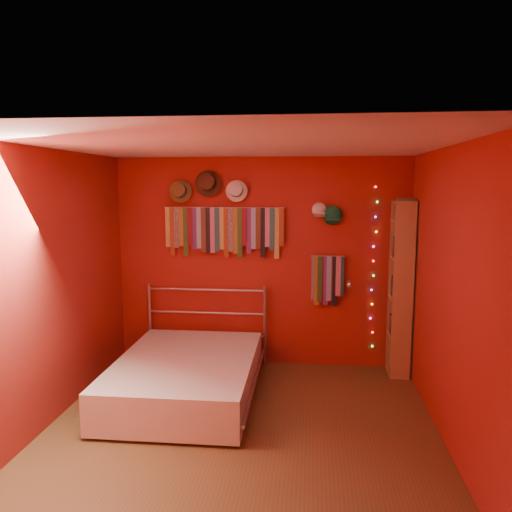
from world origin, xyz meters
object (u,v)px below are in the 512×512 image
(reading_lamp, at_px, (349,284))
(bed, at_px, (186,376))
(bookshelf, at_px, (405,288))
(tie_rack, at_px, (224,229))

(reading_lamp, relative_size, bed, 0.14)
(bed, bearing_deg, bookshelf, 20.54)
(tie_rack, distance_m, bed, 1.79)
(bookshelf, bearing_deg, reading_lamp, -179.44)
(reading_lamp, bearing_deg, bookshelf, 0.56)
(tie_rack, height_order, bookshelf, bookshelf)
(bookshelf, bearing_deg, bed, -158.86)
(bookshelf, bearing_deg, tie_rack, 175.77)
(reading_lamp, xyz_separation_m, bookshelf, (0.62, 0.01, -0.03))
(bed, bearing_deg, tie_rack, 77.64)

